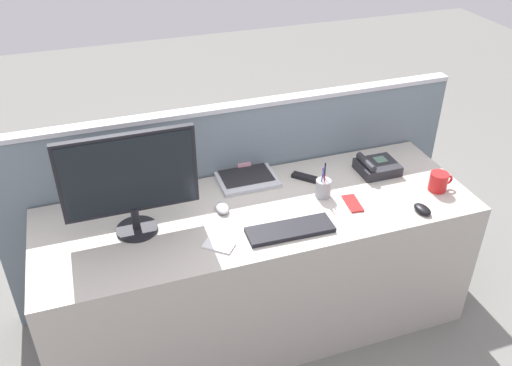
% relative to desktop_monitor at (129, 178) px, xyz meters
% --- Properties ---
extents(ground_plane, '(10.00, 10.00, 0.00)m').
position_rel_desktop_monitor_xyz_m(ground_plane, '(0.58, -0.03, -1.02)').
color(ground_plane, slate).
extents(desk, '(2.12, 0.72, 0.75)m').
position_rel_desktop_monitor_xyz_m(desk, '(0.58, -0.03, -0.65)').
color(desk, '#ADA89E').
rests_on(desk, ground_plane).
extents(cubicle_divider, '(2.49, 0.08, 1.13)m').
position_rel_desktop_monitor_xyz_m(cubicle_divider, '(0.58, 0.37, -0.46)').
color(cubicle_divider, slate).
rests_on(cubicle_divider, ground_plane).
extents(desktop_monitor, '(0.59, 0.19, 0.49)m').
position_rel_desktop_monitor_xyz_m(desktop_monitor, '(0.00, 0.00, 0.00)').
color(desktop_monitor, black).
rests_on(desktop_monitor, desk).
extents(laptop, '(0.30, 0.28, 0.23)m').
position_rel_desktop_monitor_xyz_m(laptop, '(0.60, 0.29, -0.22)').
color(laptop, '#B2B5BC').
rests_on(laptop, desk).
extents(desk_phone, '(0.21, 0.18, 0.09)m').
position_rel_desktop_monitor_xyz_m(desk_phone, '(1.28, 0.09, -0.24)').
color(desk_phone, '#232328').
rests_on(desk_phone, desk).
extents(keyboard_main, '(0.40, 0.14, 0.02)m').
position_rel_desktop_monitor_xyz_m(keyboard_main, '(0.66, -0.24, -0.26)').
color(keyboard_main, black).
rests_on(keyboard_main, desk).
extents(computer_mouse_right_hand, '(0.07, 0.11, 0.03)m').
position_rel_desktop_monitor_xyz_m(computer_mouse_right_hand, '(1.31, -0.30, -0.26)').
color(computer_mouse_right_hand, black).
rests_on(computer_mouse_right_hand, desk).
extents(computer_mouse_left_hand, '(0.06, 0.10, 0.03)m').
position_rel_desktop_monitor_xyz_m(computer_mouse_left_hand, '(0.41, 0.01, -0.26)').
color(computer_mouse_left_hand, '#B2B5BC').
rests_on(computer_mouse_left_hand, desk).
extents(pen_cup, '(0.08, 0.08, 0.18)m').
position_rel_desktop_monitor_xyz_m(pen_cup, '(0.92, -0.03, -0.23)').
color(pen_cup, '#99999E').
rests_on(pen_cup, desk).
extents(cell_phone_white_slab, '(0.15, 0.14, 0.01)m').
position_rel_desktop_monitor_xyz_m(cell_phone_white_slab, '(0.32, -0.24, -0.27)').
color(cell_phone_white_slab, silver).
rests_on(cell_phone_white_slab, desk).
extents(cell_phone_red_case, '(0.08, 0.15, 0.01)m').
position_rel_desktop_monitor_xyz_m(cell_phone_red_case, '(1.03, -0.14, -0.27)').
color(cell_phone_red_case, '#B22323').
rests_on(cell_phone_red_case, desk).
extents(tv_remote, '(0.15, 0.15, 0.02)m').
position_rel_desktop_monitor_xyz_m(tv_remote, '(0.91, 0.14, -0.27)').
color(tv_remote, black).
rests_on(tv_remote, desk).
extents(coffee_mug, '(0.13, 0.09, 0.10)m').
position_rel_desktop_monitor_xyz_m(coffee_mug, '(1.49, -0.16, -0.23)').
color(coffee_mug, red).
rests_on(coffee_mug, desk).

